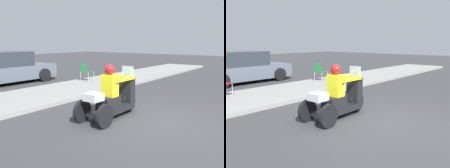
% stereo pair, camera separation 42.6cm
% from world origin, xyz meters
% --- Properties ---
extents(ground_plane, '(60.00, 60.00, 0.00)m').
position_xyz_m(ground_plane, '(0.00, 0.00, 0.00)').
color(ground_plane, '#38383A').
extents(sidewalk_strip, '(28.00, 2.80, 0.12)m').
position_xyz_m(sidewalk_strip, '(0.00, 4.60, 0.06)').
color(sidewalk_strip, gray).
rests_on(sidewalk_strip, ground).
extents(motorcycle_trike, '(2.09, 0.81, 1.40)m').
position_xyz_m(motorcycle_trike, '(-0.35, 1.12, 0.50)').
color(motorcycle_trike, black).
rests_on(motorcycle_trike, ground).
extents(folding_chair_curbside, '(0.51, 0.51, 0.82)m').
position_xyz_m(folding_chair_curbside, '(3.19, 5.35, 0.62)').
color(folding_chair_curbside, '#A5A8AD').
rests_on(folding_chair_curbside, sidewalk_strip).
extents(parked_car_lot_center, '(4.48, 2.04, 1.49)m').
position_xyz_m(parked_car_lot_center, '(0.85, 8.28, 0.71)').
color(parked_car_lot_center, slate).
rests_on(parked_car_lot_center, ground).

